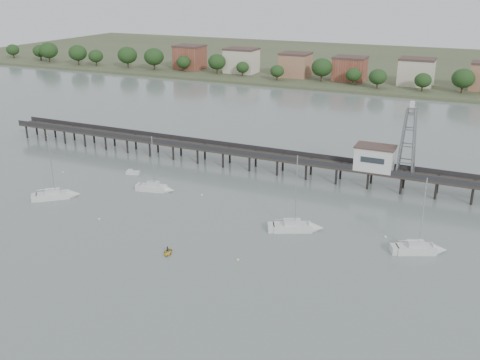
# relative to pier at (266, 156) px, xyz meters

# --- Properties ---
(ground_plane) EXTENTS (500.00, 500.00, 0.00)m
(ground_plane) POSITION_rel_pier_xyz_m (0.00, -60.00, -3.79)
(ground_plane) COLOR slate
(ground_plane) RESTS_ON ground
(pier) EXTENTS (150.00, 5.00, 5.50)m
(pier) POSITION_rel_pier_xyz_m (0.00, 0.00, 0.00)
(pier) COLOR #2D2823
(pier) RESTS_ON ground
(pier_building) EXTENTS (8.40, 5.40, 5.30)m
(pier_building) POSITION_rel_pier_xyz_m (25.00, 0.00, 2.87)
(pier_building) COLOR silver
(pier_building) RESTS_ON ground
(lattice_tower) EXTENTS (3.20, 3.20, 15.50)m
(lattice_tower) POSITION_rel_pier_xyz_m (31.50, 0.00, 7.31)
(lattice_tower) COLOR slate
(lattice_tower) RESTS_ON ground
(sailboat_a) EXTENTS (8.32, 7.70, 14.47)m
(sailboat_a) POSITION_rel_pier_xyz_m (-32.56, -33.30, -3.16)
(sailboat_a) COLOR silver
(sailboat_a) RESTS_ON ground
(sailboat_d) EXTENTS (8.72, 5.76, 13.96)m
(sailboat_d) POSITION_rel_pier_xyz_m (38.90, -27.04, -3.16)
(sailboat_d) COLOR silver
(sailboat_d) RESTS_ON ground
(sailboat_b) EXTENTS (8.00, 3.87, 12.77)m
(sailboat_b) POSITION_rel_pier_xyz_m (-16.17, -21.73, -3.15)
(sailboat_b) COLOR silver
(sailboat_b) RESTS_ON ground
(sailboat_c) EXTENTS (9.43, 6.41, 15.08)m
(sailboat_c) POSITION_rel_pier_xyz_m (17.74, -27.45, -3.16)
(sailboat_c) COLOR silver
(sailboat_c) RESTS_ON ground
(white_tender) EXTENTS (3.38, 2.13, 1.22)m
(white_tender) POSITION_rel_pier_xyz_m (-27.47, -15.02, -3.42)
(white_tender) COLOR silver
(white_tender) RESTS_ON ground
(yellow_dinghy) EXTENTS (1.96, 1.02, 2.64)m
(yellow_dinghy) POSITION_rel_pier_xyz_m (0.48, -44.87, -3.79)
(yellow_dinghy) COLOR yellow
(yellow_dinghy) RESTS_ON ground
(dinghy_occupant) EXTENTS (0.76, 1.18, 0.26)m
(dinghy_occupant) POSITION_rel_pier_xyz_m (0.48, -44.87, -3.79)
(dinghy_occupant) COLOR black
(dinghy_occupant) RESTS_ON ground
(mooring_buoys) EXTENTS (94.39, 22.69, 0.39)m
(mooring_buoys) POSITION_rel_pier_xyz_m (4.48, -29.42, -3.71)
(mooring_buoys) COLOR beige
(mooring_buoys) RESTS_ON ground
(far_shore) EXTENTS (500.00, 170.00, 10.40)m
(far_shore) POSITION_rel_pier_xyz_m (0.36, 179.58, -2.85)
(far_shore) COLOR #475133
(far_shore) RESTS_ON ground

